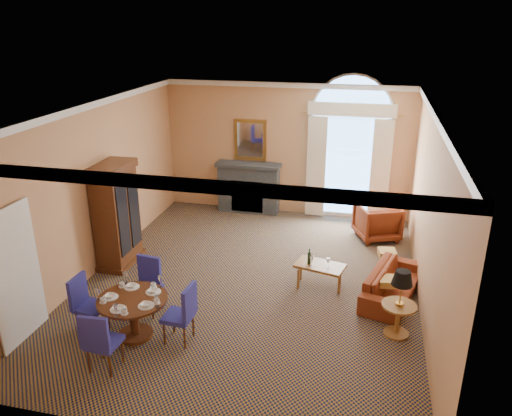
% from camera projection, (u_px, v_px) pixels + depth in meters
% --- Properties ---
extents(ground, '(7.50, 7.50, 0.00)m').
position_uv_depth(ground, '(250.00, 283.00, 9.26)').
color(ground, '#121939').
rests_on(ground, ground).
extents(room_envelope, '(6.04, 7.52, 3.45)m').
position_uv_depth(room_envelope, '(257.00, 142.00, 8.97)').
color(room_envelope, tan).
rests_on(room_envelope, ground).
extents(armoire, '(0.59, 1.04, 2.05)m').
position_uv_depth(armoire, '(116.00, 217.00, 9.68)').
color(armoire, '#401F0E').
rests_on(armoire, ground).
extents(dining_table, '(1.06, 1.06, 0.87)m').
position_uv_depth(dining_table, '(133.00, 307.00, 7.54)').
color(dining_table, '#401F0E').
rests_on(dining_table, ground).
extents(dining_chair_north, '(0.45, 0.47, 0.94)m').
position_uv_depth(dining_chair_north, '(148.00, 281.00, 8.24)').
color(dining_chair_north, navy).
rests_on(dining_chair_north, ground).
extents(dining_chair_south, '(0.45, 0.46, 0.94)m').
position_uv_depth(dining_chair_south, '(99.00, 339.00, 6.75)').
color(dining_chair_south, navy).
rests_on(dining_chair_south, ground).
extents(dining_chair_east, '(0.46, 0.44, 0.94)m').
position_uv_depth(dining_chair_east, '(184.00, 310.00, 7.41)').
color(dining_chair_east, navy).
rests_on(dining_chair_east, ground).
extents(dining_chair_west, '(0.49, 0.49, 0.94)m').
position_uv_depth(dining_chair_west, '(85.00, 301.00, 7.67)').
color(dining_chair_west, navy).
rests_on(dining_chair_west, ground).
extents(sofa, '(1.16, 1.90, 0.52)m').
position_uv_depth(sofa, '(393.00, 284.00, 8.71)').
color(sofa, maroon).
rests_on(sofa, ground).
extents(armchair, '(1.13, 1.15, 0.80)m').
position_uv_depth(armchair, '(377.00, 221.00, 10.99)').
color(armchair, maroon).
rests_on(armchair, ground).
extents(coffee_table, '(0.96, 0.67, 0.74)m').
position_uv_depth(coffee_table, '(319.00, 266.00, 9.00)').
color(coffee_table, '#98642D').
rests_on(coffee_table, ground).
extents(side_table, '(0.53, 0.53, 1.08)m').
position_uv_depth(side_table, '(400.00, 295.00, 7.51)').
color(side_table, '#98642D').
rests_on(side_table, ground).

